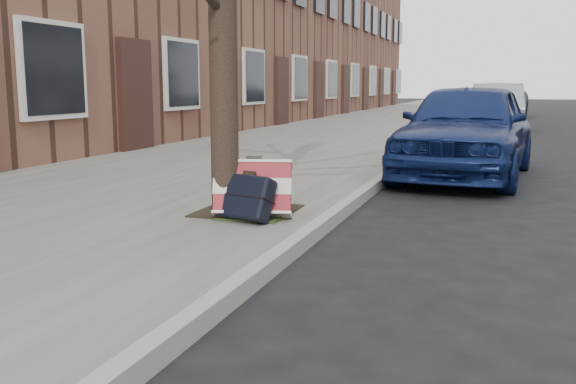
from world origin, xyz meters
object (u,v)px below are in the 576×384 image
(suitcase_red, at_px, (253,189))
(car_near_front, at_px, (467,129))
(suitcase_navy, at_px, (244,197))
(car_near_mid, at_px, (497,106))

(suitcase_red, relative_size, car_near_front, 0.17)
(suitcase_navy, height_order, car_near_mid, car_near_mid)
(suitcase_navy, bearing_deg, car_near_front, 84.76)
(car_near_mid, bearing_deg, suitcase_red, -98.47)
(suitcase_navy, bearing_deg, car_near_mid, 98.28)
(suitcase_red, relative_size, car_near_mid, 0.16)
(suitcase_navy, distance_m, car_near_mid, 14.99)
(suitcase_red, xyz_separation_m, suitcase_navy, (-0.03, -0.14, -0.05))
(suitcase_red, bearing_deg, car_near_front, 52.95)
(suitcase_navy, bearing_deg, suitcase_red, 91.61)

